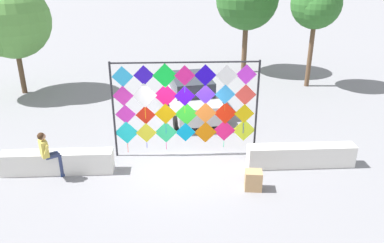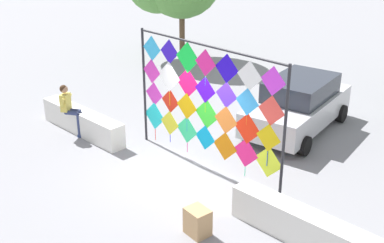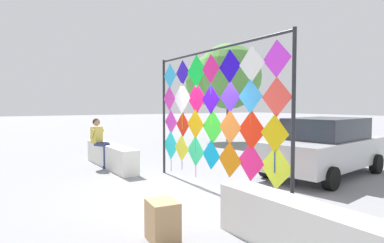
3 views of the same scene
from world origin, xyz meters
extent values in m
plane|color=gray|center=(0.00, 0.00, 0.00)|extent=(120.00, 120.00, 0.00)
cube|color=silver|center=(-3.91, -0.31, 0.37)|extent=(3.49, 0.51, 0.73)
cube|color=silver|center=(3.91, -0.31, 0.37)|extent=(3.49, 0.51, 0.73)
cylinder|color=#232328|center=(-2.19, 0.73, 1.66)|extent=(0.07, 0.07, 3.32)
cylinder|color=#232328|center=(2.57, 0.69, 1.66)|extent=(0.07, 0.07, 3.32)
cylinder|color=#232328|center=(0.19, 0.71, 3.27)|extent=(4.76, 0.10, 0.06)
cube|color=#1DD7DE|center=(-1.81, 0.74, 0.86)|extent=(0.82, 0.02, 0.82)
cylinder|color=red|center=(-1.81, 0.75, 0.27)|extent=(0.02, 0.02, 0.35)
cube|color=yellow|center=(-1.15, 0.71, 0.85)|extent=(0.71, 0.02, 0.71)
cylinder|color=#1621E5|center=(-1.14, 0.72, 0.38)|extent=(0.02, 0.02, 0.22)
cube|color=#2ED17F|center=(-0.48, 0.71, 0.85)|extent=(0.77, 0.02, 0.77)
cylinder|color=#E5167F|center=(-0.48, 0.72, 0.33)|extent=(0.02, 0.02, 0.28)
cube|color=#0697D2|center=(0.18, 0.71, 0.84)|extent=(0.69, 0.02, 0.69)
cube|color=#CF6906|center=(0.87, 0.70, 0.82)|extent=(0.78, 0.02, 0.78)
cube|color=#F31C72|center=(1.51, 0.71, 0.87)|extent=(0.77, 0.02, 0.77)
cylinder|color=#16E593|center=(1.51, 0.72, 0.36)|extent=(0.02, 0.02, 0.26)
cube|color=#E1F52C|center=(2.19, 0.70, 0.87)|extent=(0.81, 0.02, 0.81)
cube|color=#D12DB5|center=(-1.80, 0.75, 1.53)|extent=(0.69, 0.02, 0.69)
cube|color=red|center=(-1.14, 0.74, 1.49)|extent=(0.67, 0.02, 0.67)
cylinder|color=#16D3E5|center=(-1.14, 0.75, 0.97)|extent=(0.02, 0.02, 0.36)
cube|color=#D29705|center=(-0.47, 0.70, 1.53)|extent=(0.74, 0.02, 0.74)
cylinder|color=blue|center=(-0.47, 0.71, 0.98)|extent=(0.02, 0.02, 0.36)
cube|color=#32D82C|center=(0.22, 0.72, 1.50)|extent=(0.80, 0.02, 0.80)
cube|color=orange|center=(0.86, 0.71, 1.53)|extent=(0.74, 0.02, 0.74)
cylinder|color=#1693E5|center=(0.86, 0.72, 0.96)|extent=(0.02, 0.02, 0.40)
cube|color=red|center=(1.53, 0.71, 1.51)|extent=(0.79, 0.02, 0.79)
cylinder|color=#16CFE5|center=(1.53, 0.72, 0.97)|extent=(0.02, 0.02, 0.29)
cube|color=gold|center=(2.16, 0.68, 1.49)|extent=(0.68, 0.02, 0.68)
cylinder|color=blue|center=(2.16, 0.69, 0.96)|extent=(0.02, 0.02, 0.39)
cube|color=#D72EAE|center=(-1.84, 0.72, 2.18)|extent=(0.69, 0.02, 0.69)
cube|color=white|center=(-1.14, 0.72, 2.19)|extent=(0.83, 0.02, 0.83)
cylinder|color=gold|center=(-1.14, 0.73, 1.57)|extent=(0.02, 0.02, 0.40)
cube|color=#F21063|center=(-0.46, 0.72, 2.17)|extent=(0.80, 0.02, 0.80)
cylinder|color=#16E599|center=(-0.46, 0.73, 1.57)|extent=(0.02, 0.02, 0.41)
cube|color=#4409CF|center=(0.17, 0.71, 2.15)|extent=(0.69, 0.02, 0.69)
cylinder|color=#A8E516|center=(0.17, 0.72, 1.67)|extent=(0.02, 0.02, 0.26)
cube|color=#602EF8|center=(0.85, 0.72, 2.18)|extent=(0.67, 0.02, 0.67)
cylinder|color=#B2E516|center=(0.85, 0.73, 1.74)|extent=(0.02, 0.02, 0.20)
cube|color=#34A1F3|center=(1.50, 0.70, 2.18)|extent=(0.68, 0.02, 0.68)
cylinder|color=orange|center=(1.50, 0.71, 1.72)|extent=(0.02, 0.02, 0.24)
cube|color=#F4453B|center=(2.17, 0.71, 2.15)|extent=(0.73, 0.02, 0.73)
cube|color=#2DB2F2|center=(-1.81, 0.73, 2.83)|extent=(0.69, 0.02, 0.69)
cube|color=#2D12CE|center=(-1.13, 0.73, 2.86)|extent=(0.67, 0.02, 0.67)
cube|color=#10EE40|center=(-0.46, 0.72, 2.84)|extent=(0.81, 0.02, 0.81)
cube|color=#F3208C|center=(0.17, 0.70, 2.84)|extent=(0.68, 0.02, 0.68)
cylinder|color=#16E57B|center=(0.17, 0.71, 2.38)|extent=(0.02, 0.02, 0.24)
cube|color=#2007DA|center=(0.84, 0.72, 2.84)|extent=(0.72, 0.02, 0.72)
cube|color=white|center=(1.53, 0.70, 2.82)|extent=(0.72, 0.02, 0.72)
cube|color=#D634E7|center=(2.16, 0.71, 2.84)|extent=(0.68, 0.02, 0.68)
cylinder|color=#2AE516|center=(2.16, 0.72, 2.39)|extent=(0.02, 0.02, 0.22)
cylinder|color=navy|center=(-3.73, -0.55, 0.37)|extent=(0.11, 0.11, 0.73)
cylinder|color=navy|center=(-3.90, -0.65, 0.76)|extent=(0.41, 0.32, 0.13)
cube|color=navy|center=(-3.68, -0.52, 0.04)|extent=(0.26, 0.21, 0.09)
cylinder|color=navy|center=(-3.82, -0.40, 0.37)|extent=(0.11, 0.11, 0.73)
cylinder|color=navy|center=(-3.99, -0.50, 0.76)|extent=(0.41, 0.32, 0.13)
cube|color=navy|center=(-3.77, -0.37, 0.04)|extent=(0.26, 0.21, 0.09)
cube|color=gold|center=(-4.12, -0.68, 1.05)|extent=(0.36, 0.41, 0.52)
sphere|color=#A37556|center=(-4.12, -0.68, 1.45)|extent=(0.22, 0.22, 0.22)
sphere|color=#382314|center=(-4.14, -0.69, 1.47)|extent=(0.22, 0.22, 0.22)
cylinder|color=gold|center=(-3.99, -0.86, 1.10)|extent=(0.19, 0.16, 0.31)
cylinder|color=gold|center=(-4.22, -0.48, 1.10)|extent=(0.19, 0.16, 0.31)
cube|color=#B7B7BC|center=(0.59, 4.39, 0.66)|extent=(2.42, 4.44, 0.75)
cube|color=#282D38|center=(0.57, 4.54, 1.34)|extent=(1.92, 2.57, 0.60)
cylinder|color=black|center=(1.70, 3.11, 0.28)|extent=(0.30, 0.59, 0.56)
cylinder|color=black|center=(-0.09, 2.84, 0.28)|extent=(0.30, 0.59, 0.56)
cylinder|color=black|center=(1.27, 5.94, 0.28)|extent=(0.30, 0.59, 0.56)
cylinder|color=black|center=(-0.51, 5.67, 0.28)|extent=(0.30, 0.59, 0.56)
cube|color=tan|center=(2.09, -1.58, 0.30)|extent=(0.55, 0.47, 0.60)
cylinder|color=brown|center=(-7.66, 7.68, 1.25)|extent=(0.25, 0.25, 2.51)
camera|label=1|loc=(-0.24, -11.18, 6.38)|focal=36.07mm
camera|label=2|loc=(8.04, -7.89, 6.30)|focal=46.56mm
camera|label=3|loc=(6.28, -3.78, 2.00)|focal=30.45mm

